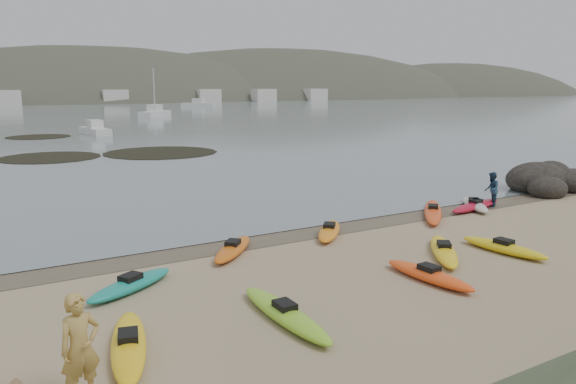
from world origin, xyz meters
TOP-DOWN VIEW (x-y plane):
  - ground at (0.00, 0.00)m, footprint 600.00×600.00m
  - wet_sand at (0.00, -0.30)m, footprint 60.00×60.00m
  - kayaks at (0.18, -3.90)m, footprint 22.56×9.95m
  - person_west at (-8.91, -7.93)m, footprint 0.79×0.60m
  - person_east at (10.01, -0.99)m, footprint 0.97×0.93m
  - rock_cluster at (15.97, 0.27)m, footprint 5.28×3.88m
  - kelp_mats at (-0.21, 31.11)m, footprint 16.25×27.57m
  - moored_boats at (-2.22, 85.99)m, footprint 84.86×73.11m
  - far_hills at (39.38, 193.97)m, footprint 550.00×135.00m
  - far_town at (6.00, 145.00)m, footprint 199.00×5.00m

SIDE VIEW (x-z plane):
  - far_hills at x=39.38m, z-range -55.93..24.07m
  - ground at x=0.00m, z-range 0.00..0.00m
  - wet_sand at x=0.00m, z-range 0.00..0.00m
  - kelp_mats at x=-0.21m, z-range 0.01..0.05m
  - kayaks at x=0.18m, z-range 0.00..0.34m
  - rock_cluster at x=15.97m, z-range -0.65..1.13m
  - moored_boats at x=-2.22m, z-range -0.10..1.27m
  - person_east at x=10.01m, z-range 0.00..1.57m
  - person_west at x=-8.91m, z-range 0.00..1.95m
  - far_town at x=6.00m, z-range 0.00..4.00m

